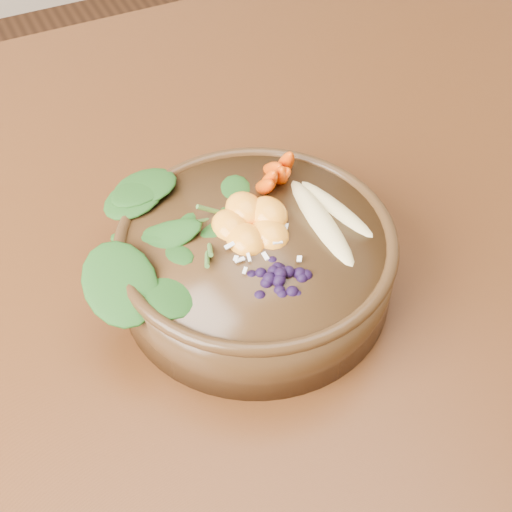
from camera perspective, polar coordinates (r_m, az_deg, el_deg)
ground at (r=1.44m, az=5.03°, el=-16.30°), size 4.00×4.00×0.00m
dining_table at (r=0.90m, az=7.71°, el=2.96°), size 1.60×0.90×0.75m
stoneware_bowl at (r=0.67m, az=0.00°, el=-0.59°), size 0.28×0.28×0.07m
kale_heap at (r=0.66m, az=-4.91°, el=4.87°), size 0.18×0.16×0.04m
carrot_cluster at (r=0.68m, az=1.55°, el=8.45°), size 0.06×0.06×0.07m
banana_halves at (r=0.66m, az=5.90°, el=4.08°), size 0.06×0.14×0.02m
mandarin_cluster at (r=0.64m, az=-0.36°, el=3.36°), size 0.08×0.09×0.03m
blueberry_pile at (r=0.60m, az=2.06°, el=-0.63°), size 0.13×0.10×0.04m
coconut_flakes at (r=0.63m, az=0.73°, el=0.69°), size 0.09×0.07×0.01m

